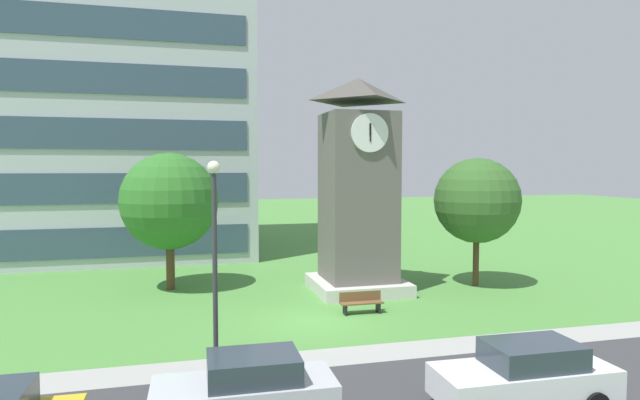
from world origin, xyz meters
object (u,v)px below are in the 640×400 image
object	(u,v)px
clock_tower	(358,197)
tree_streetside	(169,201)
parked_car_silver	(247,390)
tree_near_tower	(477,201)
street_lamp	(215,246)
park_bench	(361,302)
parked_car_white	(526,375)

from	to	relation	value
clock_tower	tree_streetside	xyz separation A→B (m)	(-8.86, 2.64, -0.23)
tree_streetside	parked_car_silver	distance (m)	15.52
clock_tower	tree_near_tower	bearing A→B (deg)	-3.85
street_lamp	clock_tower	bearing A→B (deg)	51.96
park_bench	tree_streetside	distance (m)	10.82
clock_tower	parked_car_silver	xyz separation A→B (m)	(-6.83, -12.34, -3.74)
park_bench	tree_streetside	size ratio (longest dim) A/B	0.27
tree_near_tower	parked_car_silver	size ratio (longest dim) A/B	1.52
clock_tower	tree_near_tower	size ratio (longest dim) A/B	1.58
park_bench	parked_car_silver	size ratio (longest dim) A/B	0.42
tree_near_tower	street_lamp	bearing A→B (deg)	-146.44
street_lamp	tree_near_tower	world-z (taller)	tree_near_tower
tree_streetside	parked_car_white	world-z (taller)	tree_streetside
clock_tower	street_lamp	bearing A→B (deg)	-128.04
parked_car_silver	tree_near_tower	bearing A→B (deg)	42.48
clock_tower	street_lamp	world-z (taller)	clock_tower
clock_tower	tree_near_tower	xyz separation A→B (m)	(6.19, -0.42, -0.24)
park_bench	parked_car_silver	xyz separation A→B (m)	(-5.72, -8.52, 0.40)
tree_streetside	parked_car_white	size ratio (longest dim) A/B	1.49
tree_streetside	tree_near_tower	distance (m)	15.36
parked_car_silver	tree_streetside	bearing A→B (deg)	97.71
park_bench	tree_near_tower	bearing A→B (deg)	24.98
park_bench	tree_near_tower	world-z (taller)	tree_near_tower
street_lamp	tree_streetside	distance (m)	12.16
street_lamp	park_bench	bearing A→B (deg)	41.81
clock_tower	parked_car_white	xyz separation A→B (m)	(0.02, -13.19, -3.74)
park_bench	tree_streetside	world-z (taller)	tree_streetside
street_lamp	parked_car_silver	xyz separation A→B (m)	(0.53, -2.93, -2.98)
park_bench	parked_car_white	world-z (taller)	parked_car_white
street_lamp	tree_near_tower	distance (m)	16.28
clock_tower	tree_streetside	bearing A→B (deg)	163.38
street_lamp	tree_streetside	bearing A→B (deg)	97.07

